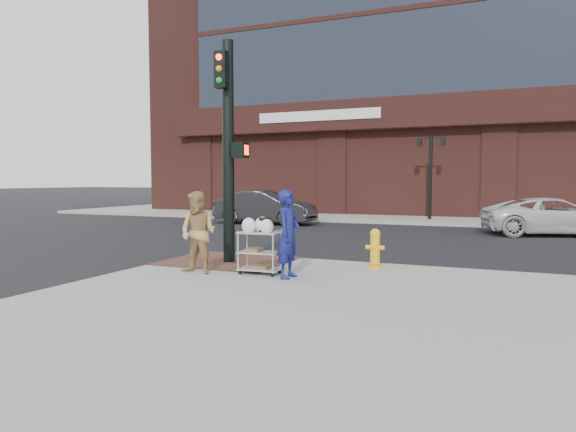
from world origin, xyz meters
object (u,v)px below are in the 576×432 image
at_px(lamp_post, 431,168).
at_px(traffic_signal_pole, 229,145).
at_px(pedestrian_tan, 198,232).
at_px(minivan_white, 554,216).
at_px(woman_blue, 288,234).
at_px(sedan_dark, 265,207).
at_px(utility_cart, 260,248).
at_px(fire_hydrant, 375,248).

relative_size(lamp_post, traffic_signal_pole, 0.80).
height_order(pedestrian_tan, minivan_white, pedestrian_tan).
height_order(traffic_signal_pole, minivan_white, traffic_signal_pole).
xyz_separation_m(traffic_signal_pole, minivan_white, (7.48, 10.97, -2.14)).
bearing_deg(pedestrian_tan, woman_blue, 9.95).
height_order(lamp_post, traffic_signal_pole, traffic_signal_pole).
bearing_deg(woman_blue, pedestrian_tan, 98.65).
distance_m(traffic_signal_pole, woman_blue, 2.97).
bearing_deg(sedan_dark, woman_blue, -154.12).
xyz_separation_m(woman_blue, pedestrian_tan, (-1.87, -0.24, -0.02)).
relative_size(sedan_dark, utility_cart, 4.11).
relative_size(minivan_white, fire_hydrant, 5.85).
relative_size(traffic_signal_pole, fire_hydrant, 5.85).
xyz_separation_m(lamp_post, fire_hydrant, (0.80, -14.77, -2.03)).
height_order(woman_blue, minivan_white, woman_blue).
bearing_deg(utility_cart, sedan_dark, 115.00).
relative_size(woman_blue, fire_hydrant, 1.99).
relative_size(lamp_post, pedestrian_tan, 2.41).
relative_size(lamp_post, sedan_dark, 0.85).
height_order(sedan_dark, minivan_white, sedan_dark).
relative_size(pedestrian_tan, fire_hydrant, 1.94).
xyz_separation_m(lamp_post, utility_cart, (-1.18, -16.30, -1.95)).
bearing_deg(lamp_post, sedan_dark, -149.95).
distance_m(pedestrian_tan, utility_cart, 1.28).
bearing_deg(traffic_signal_pole, woman_blue, -31.69).
height_order(minivan_white, fire_hydrant, minivan_white).
distance_m(lamp_post, woman_blue, 16.54).
xyz_separation_m(woman_blue, minivan_white, (5.50, 12.20, -0.30)).
xyz_separation_m(minivan_white, fire_hydrant, (-4.21, -10.52, -0.11)).
xyz_separation_m(traffic_signal_pole, utility_cart, (1.30, -1.07, -2.16)).
bearing_deg(lamp_post, pedestrian_tan, -98.05).
bearing_deg(traffic_signal_pole, lamp_post, 80.76).
relative_size(pedestrian_tan, minivan_white, 0.33).
distance_m(woman_blue, pedestrian_tan, 1.89).
bearing_deg(sedan_dark, traffic_signal_pole, -159.84).
height_order(lamp_post, utility_cart, lamp_post).
bearing_deg(lamp_post, minivan_white, -40.37).
xyz_separation_m(traffic_signal_pole, sedan_dark, (-4.44, 11.23, -2.06)).
distance_m(minivan_white, fire_hydrant, 11.33).
height_order(utility_cart, fire_hydrant, utility_cart).
bearing_deg(traffic_signal_pole, fire_hydrant, 7.91).
xyz_separation_m(lamp_post, minivan_white, (5.01, -4.26, -1.92)).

